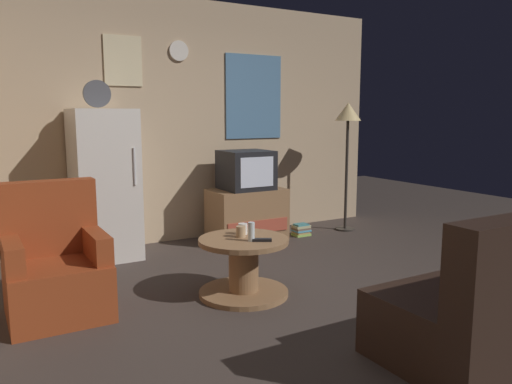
{
  "coord_description": "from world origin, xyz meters",
  "views": [
    {
      "loc": [
        -2.17,
        -3.0,
        1.45
      ],
      "look_at": [
        0.08,
        0.9,
        0.75
      ],
      "focal_mm": 35.31,
      "sensor_mm": 36.0,
      "label": 1
    }
  ],
  "objects": [
    {
      "name": "wall_with_art",
      "position": [
        0.01,
        2.45,
        1.37
      ],
      "size": [
        5.2,
        0.12,
        2.72
      ],
      "color": "tan",
      "rests_on": "ground_plane"
    },
    {
      "name": "coffee_table",
      "position": [
        -0.31,
        0.42,
        0.24
      ],
      "size": [
        0.72,
        0.72,
        0.47
      ],
      "color": "#8E6642",
      "rests_on": "ground_plane"
    },
    {
      "name": "mug_ceramic_white",
      "position": [
        -0.25,
        0.55,
        0.52
      ],
      "size": [
        0.08,
        0.08,
        0.09
      ],
      "primitive_type": "cylinder",
      "color": "silver",
      "rests_on": "coffee_table"
    },
    {
      "name": "standing_lamp",
      "position": [
        1.92,
        1.83,
        1.36
      ],
      "size": [
        0.32,
        0.32,
        1.59
      ],
      "color": "#332D28",
      "rests_on": "ground_plane"
    },
    {
      "name": "wine_glass",
      "position": [
        -0.3,
        0.31,
        0.55
      ],
      "size": [
        0.05,
        0.05,
        0.15
      ],
      "primitive_type": "cylinder",
      "color": "silver",
      "rests_on": "coffee_table"
    },
    {
      "name": "book_stack",
      "position": [
        1.26,
        1.85,
        0.07
      ],
      "size": [
        0.2,
        0.16,
        0.14
      ],
      "color": "#9DCA58",
      "rests_on": "ground_plane"
    },
    {
      "name": "crt_tv",
      "position": [
        0.57,
        1.98,
        0.82
      ],
      "size": [
        0.54,
        0.51,
        0.44
      ],
      "color": "black",
      "rests_on": "tv_stand"
    },
    {
      "name": "mug_ceramic_tan",
      "position": [
        -0.31,
        0.47,
        0.52
      ],
      "size": [
        0.08,
        0.08,
        0.09
      ],
      "primitive_type": "cylinder",
      "color": "tan",
      "rests_on": "coffee_table"
    },
    {
      "name": "fridge",
      "position": [
        -0.99,
        2.07,
        0.75
      ],
      "size": [
        0.6,
        0.62,
        1.77
      ],
      "color": "silver",
      "rests_on": "ground_plane"
    },
    {
      "name": "armchair",
      "position": [
        -1.67,
        0.77,
        0.34
      ],
      "size": [
        0.68,
        0.68,
        0.96
      ],
      "color": "maroon",
      "rests_on": "ground_plane"
    },
    {
      "name": "remote_control",
      "position": [
        -0.23,
        0.26,
        0.48
      ],
      "size": [
        0.15,
        0.11,
        0.02
      ],
      "primitive_type": "cube",
      "rotation": [
        0.0,
        0.0,
        -0.54
      ],
      "color": "black",
      "rests_on": "coffee_table"
    },
    {
      "name": "ground_plane",
      "position": [
        0.0,
        0.0,
        0.0
      ],
      "size": [
        12.0,
        12.0,
        0.0
      ],
      "primitive_type": "plane",
      "color": "#3D332D"
    },
    {
      "name": "tv_stand",
      "position": [
        0.58,
        1.98,
        0.3
      ],
      "size": [
        0.84,
        0.53,
        0.6
      ],
      "color": "#8E6642",
      "rests_on": "ground_plane"
    }
  ]
}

